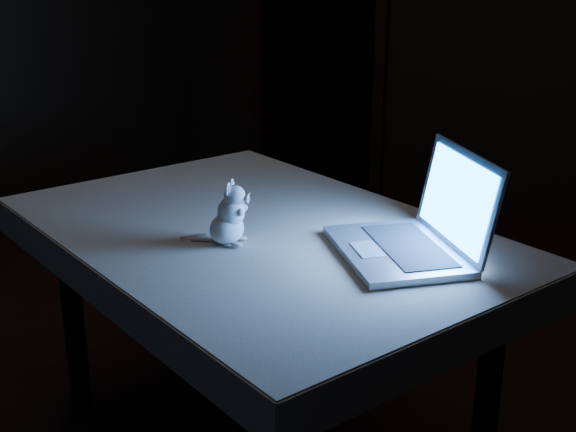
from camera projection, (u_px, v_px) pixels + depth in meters
The scene contains 7 objects.
floor at pixel (251, 373), 3.12m from camera, with size 5.00×5.00×0.00m, color black.
back_wall at pixel (476, 4), 4.71m from camera, with size 4.50×0.04×2.60m, color black.
doorway at pixel (319, 33), 5.32m from camera, with size 1.06×0.36×2.13m, color black, non-canonical shape.
table at pixel (259, 344), 2.53m from camera, with size 1.49×0.96×0.80m, color black, non-canonical shape.
tablecloth at pixel (274, 256), 2.33m from camera, with size 1.61×1.08×0.11m, color beige, non-canonical shape.
laptop at pixel (399, 205), 2.14m from camera, with size 0.43×0.38×0.30m, color #AFB0B4, non-canonical shape.
plush_mouse at pixel (226, 213), 2.24m from camera, with size 0.14×0.14×0.19m, color silver, non-canonical shape.
Camera 1 is at (1.55, -2.26, 1.64)m, focal length 48.00 mm.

